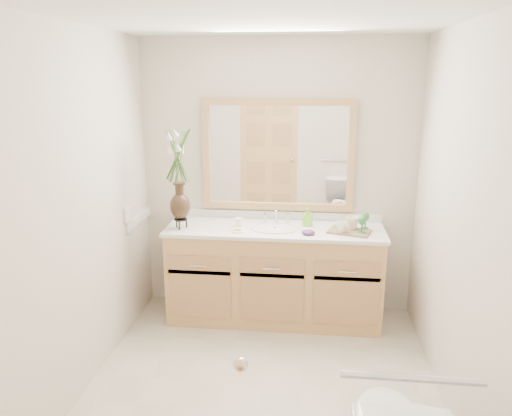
# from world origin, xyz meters

# --- Properties ---
(floor) EXTENTS (2.60, 2.60, 0.00)m
(floor) POSITION_xyz_m (0.00, 0.00, 0.00)
(floor) COLOR beige
(floor) RESTS_ON ground
(ceiling) EXTENTS (2.40, 2.60, 0.02)m
(ceiling) POSITION_xyz_m (0.00, 0.00, 2.40)
(ceiling) COLOR white
(ceiling) RESTS_ON wall_back
(wall_back) EXTENTS (2.40, 0.02, 2.40)m
(wall_back) POSITION_xyz_m (0.00, 1.30, 1.20)
(wall_back) COLOR beige
(wall_back) RESTS_ON floor
(wall_front) EXTENTS (2.40, 0.02, 2.40)m
(wall_front) POSITION_xyz_m (0.00, -1.30, 1.20)
(wall_front) COLOR beige
(wall_front) RESTS_ON floor
(wall_left) EXTENTS (0.02, 2.60, 2.40)m
(wall_left) POSITION_xyz_m (-1.20, 0.00, 1.20)
(wall_left) COLOR beige
(wall_left) RESTS_ON floor
(wall_right) EXTENTS (0.02, 2.60, 2.40)m
(wall_right) POSITION_xyz_m (1.20, 0.00, 1.20)
(wall_right) COLOR beige
(wall_right) RESTS_ON floor
(vanity) EXTENTS (1.80, 0.55, 0.80)m
(vanity) POSITION_xyz_m (0.00, 1.01, 0.40)
(vanity) COLOR tan
(vanity) RESTS_ON floor
(counter) EXTENTS (1.84, 0.57, 0.03)m
(counter) POSITION_xyz_m (0.00, 1.01, 0.82)
(counter) COLOR white
(counter) RESTS_ON vanity
(sink) EXTENTS (0.38, 0.34, 0.23)m
(sink) POSITION_xyz_m (0.00, 1.00, 0.78)
(sink) COLOR white
(sink) RESTS_ON counter
(mirror) EXTENTS (1.32, 0.04, 0.97)m
(mirror) POSITION_xyz_m (0.00, 1.28, 1.41)
(mirror) COLOR white
(mirror) RESTS_ON wall_back
(switch_plate) EXTENTS (0.02, 0.12, 0.12)m
(switch_plate) POSITION_xyz_m (-1.19, 0.76, 0.98)
(switch_plate) COLOR white
(switch_plate) RESTS_ON wall_left
(door) EXTENTS (0.80, 0.03, 2.00)m
(door) POSITION_xyz_m (-0.30, -1.29, 1.00)
(door) COLOR tan
(door) RESTS_ON floor
(grab_bar) EXTENTS (0.55, 0.03, 0.03)m
(grab_bar) POSITION_xyz_m (0.70, -1.27, 0.95)
(grab_bar) COLOR silver
(grab_bar) RESTS_ON wall_front
(flower_vase) EXTENTS (0.20, 0.20, 0.81)m
(flower_vase) POSITION_xyz_m (-0.79, 0.91, 1.38)
(flower_vase) COLOR black
(flower_vase) RESTS_ON counter
(tumbler) EXTENTS (0.06, 0.06, 0.08)m
(tumbler) POSITION_xyz_m (-0.31, 1.00, 0.87)
(tumbler) COLOR white
(tumbler) RESTS_ON counter
(soap_dish) EXTENTS (0.10, 0.10, 0.03)m
(soap_dish) POSITION_xyz_m (-0.29, 0.87, 0.84)
(soap_dish) COLOR white
(soap_dish) RESTS_ON counter
(soap_bottle) EXTENTS (0.08, 0.08, 0.14)m
(soap_bottle) POSITION_xyz_m (0.27, 1.11, 0.90)
(soap_bottle) COLOR #7BD833
(soap_bottle) RESTS_ON counter
(purple_dish) EXTENTS (0.13, 0.12, 0.04)m
(purple_dish) POSITION_xyz_m (0.28, 0.86, 0.85)
(purple_dish) COLOR #4E2268
(purple_dish) RESTS_ON counter
(tray) EXTENTS (0.38, 0.31, 0.02)m
(tray) POSITION_xyz_m (0.62, 0.96, 0.84)
(tray) COLOR brown
(tray) RESTS_ON counter
(mug_left) EXTENTS (0.10, 0.10, 0.09)m
(mug_left) POSITION_xyz_m (0.55, 0.92, 0.89)
(mug_left) COLOR white
(mug_left) RESTS_ON tray
(mug_right) EXTENTS (0.14, 0.13, 0.11)m
(mug_right) POSITION_xyz_m (0.64, 1.00, 0.90)
(mug_right) COLOR white
(mug_right) RESTS_ON tray
(goblet_front) EXTENTS (0.06, 0.06, 0.14)m
(goblet_front) POSITION_xyz_m (0.71, 0.91, 0.94)
(goblet_front) COLOR #287A32
(goblet_front) RESTS_ON tray
(goblet_back) EXTENTS (0.06, 0.06, 0.14)m
(goblet_back) POSITION_xyz_m (0.75, 1.04, 0.94)
(goblet_back) COLOR #287A32
(goblet_back) RESTS_ON tray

